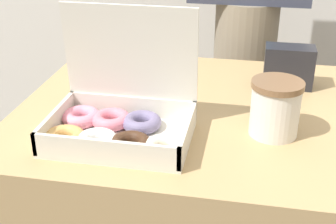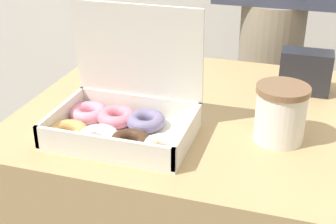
{
  "view_description": "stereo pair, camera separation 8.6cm",
  "coord_description": "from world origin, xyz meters",
  "views": [
    {
      "loc": [
        0.09,
        -0.95,
        1.21
      ],
      "look_at": [
        -0.06,
        -0.19,
        0.83
      ],
      "focal_mm": 50.0,
      "sensor_mm": 36.0,
      "label": 1
    },
    {
      "loc": [
        0.17,
        -0.93,
        1.21
      ],
      "look_at": [
        -0.06,
        -0.19,
        0.83
      ],
      "focal_mm": 50.0,
      "sensor_mm": 36.0,
      "label": 2
    }
  ],
  "objects": [
    {
      "name": "napkin_holder",
      "position": [
        0.17,
        0.17,
        0.81
      ],
      "size": [
        0.12,
        0.06,
        0.1
      ],
      "color": "#232328",
      "rests_on": "table"
    },
    {
      "name": "coffee_cup",
      "position": [
        0.14,
        -0.09,
        0.81
      ],
      "size": [
        0.1,
        0.1,
        0.11
      ],
      "color": "silver",
      "rests_on": "table"
    },
    {
      "name": "donut_box",
      "position": [
        -0.17,
        -0.17,
        0.79
      ],
      "size": [
        0.3,
        0.2,
        0.25
      ],
      "color": "silver",
      "rests_on": "table"
    }
  ]
}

